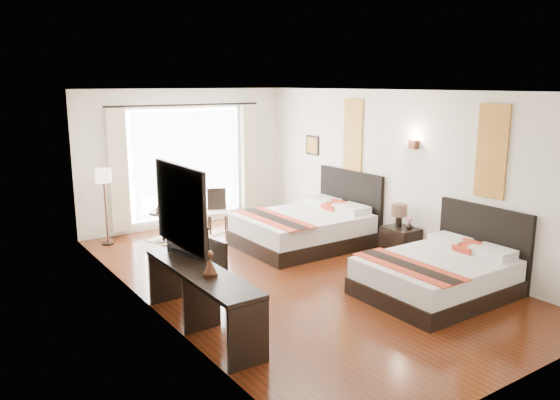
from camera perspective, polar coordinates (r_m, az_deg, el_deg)
floor at (r=8.51m, az=1.23°, el=-7.89°), size 4.50×7.50×0.01m
ceiling at (r=8.00m, az=1.32°, el=11.28°), size 4.50×7.50×0.02m
wall_headboard at (r=9.60m, az=12.26°, el=2.82°), size 0.01×7.50×2.80m
wall_desk at (r=7.10m, az=-13.64°, el=-0.50°), size 0.01×7.50×2.80m
wall_window at (r=11.36m, az=-9.81°, el=4.33°), size 4.50×0.01×2.80m
wall_entry at (r=5.62m, az=24.15°, el=-4.56°), size 4.50×0.01×2.80m
window_glass at (r=11.36m, az=-9.76°, el=3.82°), size 2.40×0.02×2.20m
sheer_curtain at (r=11.30m, az=-9.63°, el=3.78°), size 2.30×0.02×2.10m
drape_left at (r=10.75m, az=-16.57°, el=2.92°), size 0.35×0.14×2.35m
drape_right at (r=11.94m, az=-3.21°, el=4.28°), size 0.35×0.14×2.35m
art_panel_near at (r=8.40m, az=21.25°, el=4.75°), size 0.03×0.50×1.35m
art_panel_far at (r=10.35m, az=7.64°, el=6.72°), size 0.03×0.50×1.35m
wall_sconce at (r=9.25m, az=13.77°, el=5.65°), size 0.10×0.14×0.14m
mirror_frame at (r=6.22m, az=-10.40°, el=-0.69°), size 0.04×1.25×0.95m
mirror_glass at (r=6.23m, az=-10.19°, el=-0.67°), size 0.01×1.12×0.82m
bed_near at (r=8.01m, az=16.42°, el=-7.39°), size 2.05×1.60×1.16m
bed_far at (r=9.97m, az=2.82°, el=-2.86°), size 2.28×1.77×1.28m
nightstand at (r=9.43m, az=12.47°, el=-4.41°), size 0.45×0.56×0.54m
table_lamp at (r=9.37m, az=12.34°, el=-1.24°), size 0.27×0.27×0.42m
vase at (r=9.27m, az=13.36°, el=-2.89°), size 0.15×0.15×0.12m
console_desk at (r=6.67m, az=-8.18°, el=-10.31°), size 0.50×2.20×0.76m
television at (r=6.95m, az=-10.19°, el=-4.22°), size 0.31×0.77×0.44m
bronze_figurine at (r=6.29m, az=-7.32°, el=-6.76°), size 0.18×0.18×0.26m
desk_chair at (r=7.44m, az=-7.38°, el=-8.83°), size 0.45×0.45×0.86m
floor_lamp at (r=10.30m, az=-17.94°, el=1.88°), size 0.28×0.28×1.41m
side_table at (r=10.42m, az=-12.10°, el=-2.71°), size 0.50×0.50×0.58m
fruit_bowl at (r=10.33m, az=-12.37°, el=-1.05°), size 0.26×0.26×0.06m
window_chair at (r=10.88m, az=-6.50°, el=-2.01°), size 0.52×0.52×0.86m
jute_rug at (r=10.70m, az=-9.80°, el=-3.79°), size 1.50×1.28×0.01m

